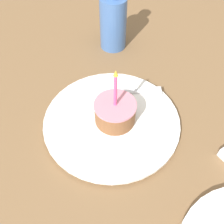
{
  "coord_description": "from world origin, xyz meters",
  "views": [
    {
      "loc": [
        -0.19,
        -0.28,
        0.46
      ],
      "look_at": [
        -0.01,
        -0.0,
        0.04
      ],
      "focal_mm": 42.0,
      "sensor_mm": 36.0,
      "label": 1
    }
  ],
  "objects_px": {
    "plate": "(112,121)",
    "cake_slice": "(114,113)",
    "fork": "(128,92)",
    "bottle": "(113,21)"
  },
  "relations": [
    {
      "from": "plate",
      "to": "cake_slice",
      "type": "relative_size",
      "value": 2.11
    },
    {
      "from": "plate",
      "to": "fork",
      "type": "height_order",
      "value": "fork"
    },
    {
      "from": "cake_slice",
      "to": "fork",
      "type": "bearing_deg",
      "value": 34.37
    },
    {
      "from": "fork",
      "to": "plate",
      "type": "bearing_deg",
      "value": -148.5
    },
    {
      "from": "plate",
      "to": "fork",
      "type": "distance_m",
      "value": 0.09
    },
    {
      "from": "fork",
      "to": "bottle",
      "type": "relative_size",
      "value": 0.86
    },
    {
      "from": "plate",
      "to": "cake_slice",
      "type": "xyz_separation_m",
      "value": [
        0.0,
        -0.0,
        0.03
      ]
    },
    {
      "from": "cake_slice",
      "to": "bottle",
      "type": "height_order",
      "value": "bottle"
    },
    {
      "from": "plate",
      "to": "bottle",
      "type": "bearing_deg",
      "value": 55.45
    },
    {
      "from": "cake_slice",
      "to": "bottle",
      "type": "relative_size",
      "value": 0.72
    }
  ]
}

